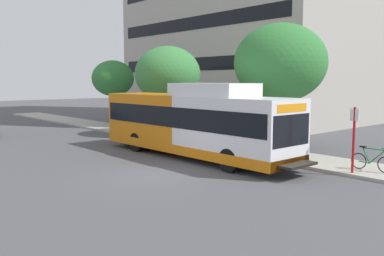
{
  "coord_description": "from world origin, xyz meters",
  "views": [
    {
      "loc": [
        -9.53,
        -13.01,
        3.76
      ],
      "look_at": [
        2.89,
        1.05,
        1.6
      ],
      "focal_mm": 38.51,
      "sensor_mm": 36.0,
      "label": 1
    }
  ],
  "objects_px": {
    "transit_bus": "(193,123)",
    "street_tree_near_stop": "(280,63)",
    "street_tree_mid_block": "(168,74)",
    "bicycle_parked": "(372,161)",
    "street_tree_far_block": "(113,78)",
    "bus_stop_sign_pole": "(354,135)"
  },
  "relations": [
    {
      "from": "bicycle_parked",
      "to": "street_tree_mid_block",
      "type": "height_order",
      "value": "street_tree_mid_block"
    },
    {
      "from": "transit_bus",
      "to": "street_tree_mid_block",
      "type": "bearing_deg",
      "value": 60.75
    },
    {
      "from": "transit_bus",
      "to": "street_tree_far_block",
      "type": "xyz_separation_m",
      "value": [
        4.01,
        14.27,
        2.23
      ]
    },
    {
      "from": "bus_stop_sign_pole",
      "to": "street_tree_far_block",
      "type": "bearing_deg",
      "value": 84.72
    },
    {
      "from": "transit_bus",
      "to": "street_tree_near_stop",
      "type": "height_order",
      "value": "street_tree_near_stop"
    },
    {
      "from": "transit_bus",
      "to": "bus_stop_sign_pole",
      "type": "height_order",
      "value": "transit_bus"
    },
    {
      "from": "transit_bus",
      "to": "street_tree_mid_block",
      "type": "height_order",
      "value": "street_tree_mid_block"
    },
    {
      "from": "transit_bus",
      "to": "street_tree_far_block",
      "type": "bearing_deg",
      "value": 74.32
    },
    {
      "from": "street_tree_mid_block",
      "to": "street_tree_far_block",
      "type": "height_order",
      "value": "street_tree_mid_block"
    },
    {
      "from": "bus_stop_sign_pole",
      "to": "street_tree_mid_block",
      "type": "bearing_deg",
      "value": 82.28
    },
    {
      "from": "bus_stop_sign_pole",
      "to": "street_tree_mid_block",
      "type": "height_order",
      "value": "street_tree_mid_block"
    },
    {
      "from": "bicycle_parked",
      "to": "street_tree_far_block",
      "type": "height_order",
      "value": "street_tree_far_block"
    },
    {
      "from": "transit_bus",
      "to": "street_tree_mid_block",
      "type": "xyz_separation_m",
      "value": [
        3.95,
        7.06,
        2.49
      ]
    },
    {
      "from": "transit_bus",
      "to": "bicycle_parked",
      "type": "height_order",
      "value": "transit_bus"
    },
    {
      "from": "transit_bus",
      "to": "bicycle_parked",
      "type": "relative_size",
      "value": 6.96
    },
    {
      "from": "transit_bus",
      "to": "street_tree_near_stop",
      "type": "bearing_deg",
      "value": -24.09
    },
    {
      "from": "bus_stop_sign_pole",
      "to": "street_tree_near_stop",
      "type": "xyz_separation_m",
      "value": [
        2.27,
        5.29,
        3.02
      ]
    },
    {
      "from": "transit_bus",
      "to": "street_tree_near_stop",
      "type": "xyz_separation_m",
      "value": [
        4.29,
        -1.92,
        2.97
      ]
    },
    {
      "from": "street_tree_near_stop",
      "to": "street_tree_far_block",
      "type": "bearing_deg",
      "value": 91.01
    },
    {
      "from": "bus_stop_sign_pole",
      "to": "street_tree_mid_block",
      "type": "xyz_separation_m",
      "value": [
        1.93,
        14.26,
        2.55
      ]
    },
    {
      "from": "bicycle_parked",
      "to": "street_tree_far_block",
      "type": "distance_m",
      "value": 22.13
    },
    {
      "from": "street_tree_near_stop",
      "to": "street_tree_mid_block",
      "type": "relative_size",
      "value": 1.1
    }
  ]
}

